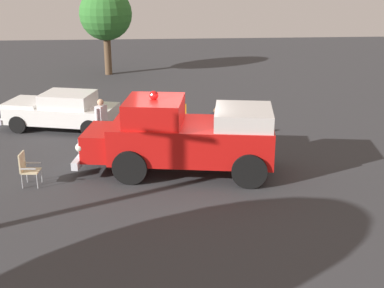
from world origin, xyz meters
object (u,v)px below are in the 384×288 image
Objects in this scene: oak_tree_right at (106,14)px; lawn_chair_near_truck at (217,126)px; spectator_seated at (216,124)px; classic_hot_rod at (61,110)px; vintage_fire_truck at (184,136)px; lawn_chair_spare at (27,167)px; spectator_standing at (101,118)px; lawn_chair_by_car at (180,116)px.

lawn_chair_near_truck is at bearing -158.75° from oak_tree_right.
spectator_seated reaches higher than lawn_chair_near_truck.
oak_tree_right is (10.55, -1.02, 2.70)m from classic_hot_rod.
lawn_chair_near_truck is (2.87, -1.35, -0.61)m from vintage_fire_truck.
lawn_chair_near_truck is at bearing -26.00° from spectator_seated.
spectator_standing is at bearing -27.56° from lawn_chair_spare.
lawn_chair_by_car is (-0.57, -4.67, -0.16)m from classic_hot_rod.
classic_hot_rod reaches higher than spectator_seated.
vintage_fire_truck is 6.10× the size of lawn_chair_by_car.
lawn_chair_near_truck is at bearing -90.16° from spectator_standing.
oak_tree_right is at bearing 21.25° from lawn_chair_near_truck.
oak_tree_right is at bearing -3.95° from lawn_chair_spare.
oak_tree_right reaches higher than vintage_fire_truck.
lawn_chair_near_truck is at bearing -25.24° from vintage_fire_truck.
lawn_chair_by_car is 6.92m from lawn_chair_spare.
oak_tree_right is at bearing 18.14° from lawn_chair_by_car.
lawn_chair_by_car is 1.00× the size of lawn_chair_spare.
lawn_chair_by_car is 3.26m from spectator_standing.
lawn_chair_near_truck is at bearing -139.51° from lawn_chair_by_car.
vintage_fire_truck is at bearing 178.64° from lawn_chair_by_car.
classic_hot_rod is 2.69m from spectator_standing.
lawn_chair_spare is 16.43m from oak_tree_right.
classic_hot_rod reaches higher than lawn_chair_near_truck.
lawn_chair_near_truck is (-2.03, -5.92, -0.16)m from classic_hot_rod.
oak_tree_right is (12.58, 4.89, 2.86)m from lawn_chair_near_truck.
classic_hot_rod is at bearing -0.92° from lawn_chair_spare.
lawn_chair_near_truck and lawn_chair_by_car have the same top height.
vintage_fire_truck reaches higher than classic_hot_rod.
vintage_fire_truck is at bearing -135.87° from spectator_standing.
lawn_chair_by_car is 0.79× the size of spectator_seated.
classic_hot_rod is 6.24m from spectator_seated.
classic_hot_rod is at bearing 83.07° from lawn_chair_by_car.
lawn_chair_near_truck is 1.00× the size of lawn_chair_spare.
lawn_chair_spare is (-5.02, 4.76, 0.00)m from lawn_chair_by_car.
classic_hot_rod is at bearing 174.46° from oak_tree_right.
lawn_chair_near_truck is at bearing -108.93° from classic_hot_rod.
vintage_fire_truck is at bearing 154.79° from spectator_seated.
classic_hot_rod is (4.90, 4.57, -0.45)m from vintage_fire_truck.
spectator_standing reaches higher than lawn_chair_spare.
classic_hot_rod is 4.59× the size of lawn_chair_by_car.
lawn_chair_by_car is (4.33, -0.10, -0.61)m from vintage_fire_truck.
vintage_fire_truck is 3.71× the size of spectator_standing.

